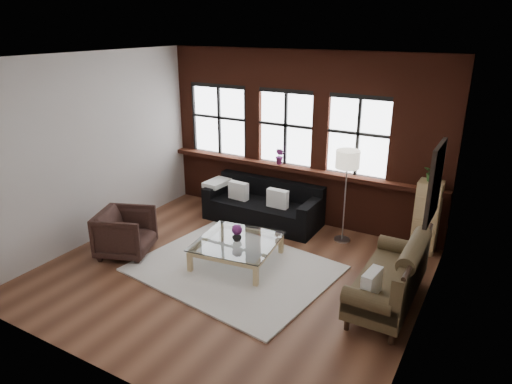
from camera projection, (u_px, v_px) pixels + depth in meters
The scene contains 26 objects.
floor at pixel (231, 272), 7.06m from camera, with size 5.50×5.50×0.00m, color #57301F.
ceiling at pixel (227, 58), 5.95m from camera, with size 5.50×5.50×0.00m, color white.
wall_back at pixel (302, 138), 8.54m from camera, with size 5.50×5.50×0.00m, color beige.
wall_front at pixel (91, 243), 4.47m from camera, with size 5.50×5.50×0.00m, color beige.
wall_left at pixel (94, 149), 7.78m from camera, with size 5.00×5.00×0.00m, color beige.
wall_right at pixel (430, 211), 5.23m from camera, with size 5.00×5.00×0.00m, color beige.
brick_backwall at pixel (300, 139), 8.49m from camera, with size 5.50×0.12×3.20m, color #491C11, non-canonical shape.
sill_ledge at pixel (297, 169), 8.62m from camera, with size 5.50×0.30×0.08m, color #491C11.
window_left at pixel (220, 121), 9.29m from camera, with size 1.38×0.10×1.50m, color black, non-canonical shape.
window_mid at pixel (286, 129), 8.59m from camera, with size 1.38×0.10×1.50m, color black, non-canonical shape.
window_right at pixel (358, 138), 7.94m from camera, with size 1.38×0.10×1.50m, color black, non-canonical shape.
wall_poster at pixel (435, 182), 5.40m from camera, with size 0.05×0.74×0.94m, color black, non-canonical shape.
shag_rug at pixel (234, 268), 7.14m from camera, with size 2.89×2.27×0.03m, color beige.
dark_sofa at pixel (263, 203), 8.70m from camera, with size 2.22×0.90×0.80m, color black, non-canonical shape.
pillow_a at pixel (239, 191), 8.78m from camera, with size 0.40×0.14×0.34m, color white.
pillow_b at pixel (278, 199), 8.38m from camera, with size 0.40×0.14×0.34m, color white.
vintage_settee at pixel (389, 273), 6.10m from camera, with size 0.82×1.84×0.98m, color #453620, non-canonical shape.
pillow_settee at pixel (371, 283), 5.64m from camera, with size 0.14×0.38×0.34m, color white.
armchair at pixel (126, 233), 7.51m from camera, with size 0.82×0.84×0.76m, color black.
coffee_table at pixel (237, 252), 7.27m from camera, with size 1.22×1.22×0.41m, color tan, non-canonical shape.
vase at pixel (237, 236), 7.17m from camera, with size 0.15×0.15×0.16m, color #B2B2B2.
flowers at pixel (237, 230), 7.13m from camera, with size 0.17×0.17×0.17m, color #672365.
drawer_chest at pixel (427, 217), 7.53m from camera, with size 0.38×0.38×1.24m, color tan.
potted_plant_top at pixel (433, 173), 7.27m from camera, with size 0.26×0.23×0.29m, color #2D5923.
floor_lamp at pixel (345, 193), 7.79m from camera, with size 0.40×0.40×1.80m, color #A5A5A8, non-canonical shape.
sill_plant at pixel (280, 156), 8.69m from camera, with size 0.18×0.14×0.32m, color #672365.
Camera 1 is at (3.40, -5.19, 3.63)m, focal length 32.00 mm.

